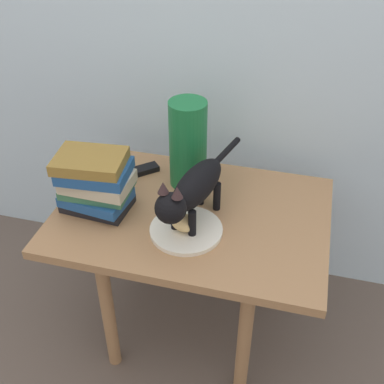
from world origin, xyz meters
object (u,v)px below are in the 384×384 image
Objects in this scene: side_table at (192,229)px; cat at (192,190)px; green_vase at (188,144)px; bread_roll at (184,223)px; plate at (186,230)px; book_stack at (95,182)px; tv_remote at (138,171)px.

side_table is 1.85× the size of cat.
green_vase is at bearing 108.40° from cat.
plate is at bearing 39.75° from bread_roll.
bread_roll is at bearing -77.91° from green_vase.
bread_roll is 0.34× the size of book_stack.
green_vase reaches higher than book_stack.
bread_roll is 0.26× the size of green_vase.
book_stack is at bearing 171.20° from bread_roll.
book_stack is at bearing -169.29° from side_table.
book_stack is 0.76× the size of green_vase.
cat is at bearing 76.69° from plate.
plate is 0.48× the size of cat.
cat reaches higher than bread_roll.
bread_roll is (-0.01, -0.01, 0.03)m from plate.
bread_roll reaches higher than plate.
bread_roll is (0.00, -0.10, 0.11)m from side_table.
book_stack is at bearing -138.38° from green_vase.
green_vase is 2.03× the size of tv_remote.
book_stack reaches higher than plate.
tv_remote is at bearing 75.75° from book_stack.
plate is at bearing -76.29° from green_vase.
green_vase is 0.23m from tv_remote.
cat reaches higher than plate.
plate is 0.36m from tv_remote.
book_stack reaches higher than side_table.
book_stack reaches higher than bread_roll.
green_vase reaches higher than tv_remote.
side_table is 5.77× the size of tv_remote.
bread_roll is at bearing -90.05° from tv_remote.
cat is 0.31m from book_stack.
cat is 0.23m from green_vase.
tv_remote is (-0.25, 0.26, 0.00)m from plate.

